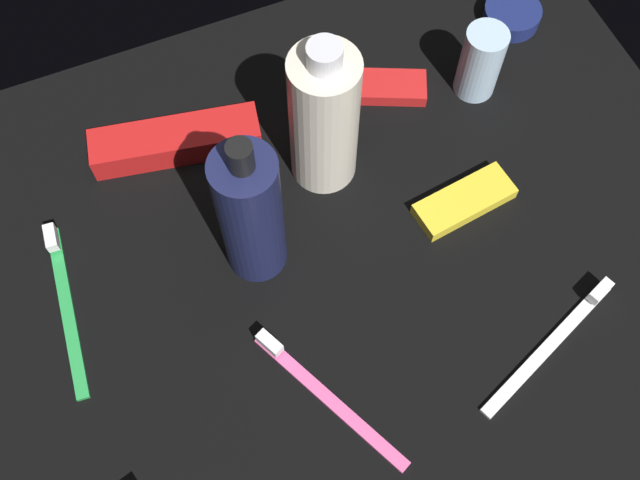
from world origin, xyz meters
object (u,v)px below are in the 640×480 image
Objects in this scene: toothbrush_green at (64,298)px; toothbrush_pink at (321,391)px; lotion_bottle at (251,214)px; toothbrush_white at (556,339)px; snack_bar_yellow at (464,201)px; cream_tin_left at (512,15)px; snack_bar_red at (379,87)px; bodywash_bottle at (324,119)px; deodorant_stick at (480,62)px; toothpaste_box_red at (176,141)px.

toothbrush_green and toothbrush_pink have the same top height.
lotion_bottle reaches higher than toothbrush_white.
toothbrush_white reaches higher than snack_bar_yellow.
cream_tin_left is at bearing 40.63° from toothbrush_pink.
toothbrush_white is (22.74, -19.18, -8.11)cm from lotion_bottle.
snack_bar_red is at bearing 56.69° from toothbrush_pink.
bodywash_bottle is 30.15cm from toothbrush_white.
cream_tin_left is (56.54, 14.15, 0.42)cm from toothbrush_green.
toothbrush_green is at bearing 165.34° from snack_bar_yellow.
toothbrush_green is (-28.89, -4.41, -8.03)cm from bodywash_bottle.
bodywash_bottle is 1.05× the size of toothbrush_green.
toothbrush_white is (-6.61, -29.15, -3.72)cm from deodorant_stick.
lotion_bottle is 1.10× the size of toothbrush_green.
snack_bar_yellow is (11.45, -9.80, -7.89)cm from bodywash_bottle.
lotion_bottle is 1.90× the size of snack_bar_red.
snack_bar_red is (19.37, 13.55, -7.97)cm from lotion_bottle.
deodorant_stick is at bearing -141.08° from cream_tin_left.
lotion_bottle is 1.18× the size of toothbrush_pink.
toothbrush_white is at bearing -112.61° from cream_tin_left.
toothbrush_white is 38.87cm from cream_tin_left.
toothbrush_green is at bearing -165.95° from cream_tin_left.
lotion_bottle is at bearing -145.28° from bodywash_bottle.
toothbrush_white is 22.65cm from toothbrush_pink.
toothbrush_pink is at bearing -113.37° from bodywash_bottle.
toothbrush_white is 16.39cm from snack_bar_yellow.
lotion_bottle is 20.68cm from toothbrush_green.
bodywash_bottle is 1.13× the size of toothbrush_pink.
lotion_bottle reaches higher than deodorant_stick.
toothbrush_pink is at bearing -42.70° from toothbrush_green.
lotion_bottle is 2.29× the size of deodorant_stick.
toothbrush_pink is at bearing -139.37° from cream_tin_left.
toothbrush_green is at bearing -139.56° from snack_bar_red.
bodywash_bottle is 1.82× the size of snack_bar_yellow.
bodywash_bottle is 30.31cm from toothbrush_green.
deodorant_stick is 30.12cm from toothbrush_white.
toothbrush_green is (-41.60, 21.73, 0.00)cm from toothbrush_white.
toothbrush_white is 32.90cm from snack_bar_red.
bodywash_bottle is at bearing 115.93° from toothbrush_white.
toothbrush_white reaches higher than snack_bar_red.
lotion_bottle is at bearing -120.64° from snack_bar_red.
cream_tin_left is at bearing 34.14° from snack_bar_red.
cream_tin_left is at bearing 43.28° from snack_bar_yellow.
toothbrush_pink is at bearing -71.71° from toothpaste_box_red.
lotion_bottle reaches higher than bodywash_bottle.
toothbrush_white is at bearing -64.07° from bodywash_bottle.
bodywash_bottle is 17.12cm from toothpaste_box_red.
lotion_bottle reaches higher than toothbrush_pink.
toothbrush_green is 40.70cm from snack_bar_yellow.
toothbrush_white is at bearing -27.58° from toothbrush_green.
cream_tin_left is (14.94, 35.88, 0.42)cm from toothbrush_white.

